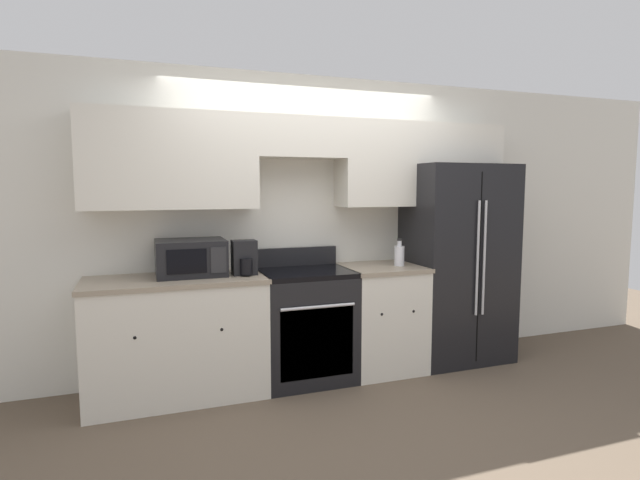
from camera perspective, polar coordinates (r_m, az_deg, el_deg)
name	(u,v)px	position (r m, az deg, el deg)	size (l,w,h in m)	color
ground_plane	(333,390)	(4.19, 1.50, -16.75)	(12.00, 12.00, 0.00)	brown
wall_back	(310,199)	(4.42, -1.12, 4.66)	(8.00, 0.39, 2.60)	silver
lower_cabinets_left	(177,337)	(4.08, -16.03, -10.64)	(1.35, 0.64, 0.93)	silver
lower_cabinets_right	(381,317)	(4.53, 6.98, -8.77)	(0.69, 0.64, 0.93)	silver
oven_range	(305,324)	(4.27, -1.69, -9.61)	(0.76, 0.65, 1.09)	black
refrigerator	(455,263)	(4.88, 15.23, -2.51)	(0.93, 0.73, 1.83)	black
microwave	(191,258)	(4.04, -14.55, -1.95)	(0.53, 0.42, 0.28)	black
bottle	(399,255)	(4.46, 9.05, -1.70)	(0.09, 0.09, 0.24)	silver
coffee_maker	(245,259)	(3.98, -8.62, -2.12)	(0.19, 0.20, 0.27)	black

